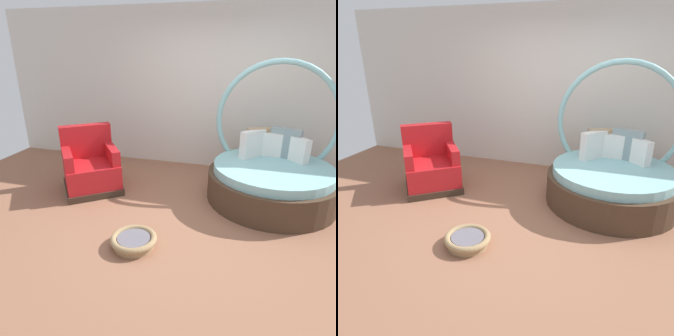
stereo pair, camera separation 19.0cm
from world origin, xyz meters
The scene contains 5 objects.
ground_plane centered at (0.00, 0.00, -0.01)m, with size 8.00×8.00×0.02m, color #936047.
back_wall centered at (0.00, 2.04, 1.35)m, with size 8.00×0.12×2.69m, color silver.
round_daybed centered at (0.96, 0.94, 0.38)m, with size 1.75×1.75×1.90m.
red_armchair centered at (-1.65, 0.52, 0.33)m, with size 1.12×1.12×0.94m.
pet_basket centered at (-0.48, -0.68, 0.07)m, with size 0.51×0.51×0.13m.
Camera 1 is at (0.64, -3.25, 2.03)m, focal length 32.40 mm.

